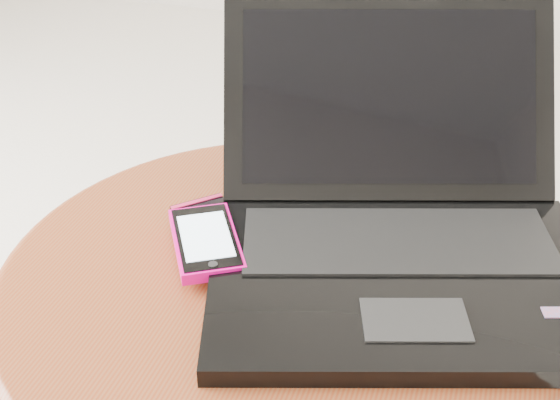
% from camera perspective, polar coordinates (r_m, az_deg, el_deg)
% --- Properties ---
extents(table, '(0.58, 0.58, 0.46)m').
position_cam_1_polar(table, '(0.83, -0.09, -10.70)').
color(table, '#622A18').
rests_on(table, ground).
extents(laptop, '(0.47, 0.49, 0.21)m').
position_cam_1_polar(laptop, '(0.78, 8.89, -1.65)').
color(laptop, black).
rests_on(laptop, table).
extents(phone_black, '(0.13, 0.13, 0.01)m').
position_cam_1_polar(phone_black, '(0.82, -4.86, -2.18)').
color(phone_black, black).
rests_on(phone_black, table).
extents(phone_pink, '(0.12, 0.13, 0.01)m').
position_cam_1_polar(phone_pink, '(0.79, -5.58, -3.09)').
color(phone_pink, '#F30486').
rests_on(phone_pink, phone_black).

